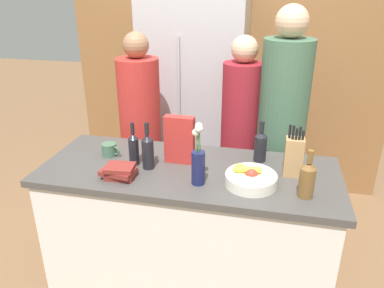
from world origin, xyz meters
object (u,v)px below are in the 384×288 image
object	(u,v)px
bottle_oil	(134,148)
person_in_blue	(240,131)
flower_vase	(198,162)
coffee_mug	(110,150)
person_at_sink	(141,125)
fruit_bowl	(250,178)
bottle_water	(260,145)
bottle_wine	(148,150)
book_stack	(119,172)
person_in_red_tee	(282,123)
cereal_box	(179,140)
refrigerator	(195,101)
knife_block	(294,156)
bottle_vinegar	(307,179)

from	to	relation	value
bottle_oil	person_in_blue	bearing A→B (deg)	50.07
flower_vase	coffee_mug	world-z (taller)	flower_vase
coffee_mug	person_at_sink	xyz separation A→B (m)	(0.00, 0.56, -0.04)
fruit_bowl	bottle_water	world-z (taller)	bottle_water
fruit_bowl	bottle_oil	size ratio (longest dim) A/B	1.06
bottle_wine	flower_vase	bearing A→B (deg)	-20.20
book_stack	person_in_blue	size ratio (longest dim) A/B	0.12
coffee_mug	book_stack	distance (m)	0.32
bottle_water	person_in_red_tee	bearing A→B (deg)	72.63
cereal_box	coffee_mug	size ratio (longest dim) A/B	2.36
book_stack	bottle_wine	xyz separation A→B (m)	(0.12, 0.15, 0.07)
fruit_bowl	coffee_mug	bearing A→B (deg)	168.82
flower_vase	bottle_water	size ratio (longest dim) A/B	1.36
person_at_sink	person_in_red_tee	xyz separation A→B (m)	(1.05, -0.03, 0.11)
cereal_box	book_stack	size ratio (longest dim) A/B	1.49
bottle_wine	bottle_water	distance (m)	0.68
refrigerator	book_stack	distance (m)	1.44
flower_vase	person_in_blue	world-z (taller)	person_in_blue
knife_block	bottle_vinegar	xyz separation A→B (m)	(0.06, -0.23, -0.01)
knife_block	fruit_bowl	bearing A→B (deg)	-143.55
person_in_blue	person_in_red_tee	xyz separation A→B (m)	(0.29, -0.07, 0.11)
refrigerator	flower_vase	world-z (taller)	refrigerator
bottle_vinegar	person_in_red_tee	distance (m)	0.78
bottle_vinegar	bottle_water	world-z (taller)	bottle_vinegar
flower_vase	bottle_wine	distance (m)	0.34
person_in_red_tee	bottle_water	bearing A→B (deg)	-111.18
fruit_bowl	bottle_wine	size ratio (longest dim) A/B	0.99
bottle_vinegar	person_at_sink	bearing A→B (deg)	145.96
cereal_box	bottle_wine	xyz separation A→B (m)	(-0.16, -0.12, -0.03)
refrigerator	fruit_bowl	bearing A→B (deg)	-66.16
cereal_box	bottle_water	xyz separation A→B (m)	(0.47, 0.13, -0.04)
fruit_bowl	bottle_wine	distance (m)	0.61
bottle_wine	person_in_red_tee	xyz separation A→B (m)	(0.75, 0.63, 0.00)
knife_block	bottle_wine	bearing A→B (deg)	-173.28
person_at_sink	bottle_vinegar	bearing A→B (deg)	-18.41
flower_vase	bottle_vinegar	xyz separation A→B (m)	(0.56, -0.01, -0.03)
bottle_oil	bottle_water	xyz separation A→B (m)	(0.73, 0.21, -0.00)
refrigerator	bottle_vinegar	xyz separation A→B (m)	(0.88, -1.41, 0.07)
fruit_bowl	bottle_wine	bearing A→B (deg)	173.53
book_stack	bottle_water	world-z (taller)	bottle_water
refrigerator	fruit_bowl	xyz separation A→B (m)	(0.60, -1.35, 0.01)
bottle_oil	bottle_water	bearing A→B (deg)	16.16
bottle_oil	bottle_vinegar	xyz separation A→B (m)	(0.98, -0.16, -0.00)
fruit_bowl	bottle_vinegar	distance (m)	0.30
flower_vase	person_in_red_tee	xyz separation A→B (m)	(0.43, 0.75, -0.02)
cereal_box	book_stack	world-z (taller)	cereal_box
book_stack	bottle_oil	size ratio (longest dim) A/B	0.74
bottle_oil	cereal_box	bearing A→B (deg)	18.45
person_in_red_tee	bottle_wine	bearing A→B (deg)	-143.78
fruit_bowl	bottle_vinegar	world-z (taller)	bottle_vinegar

